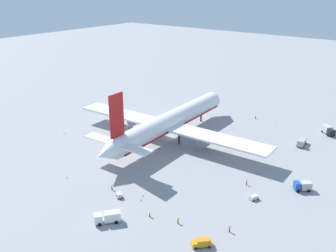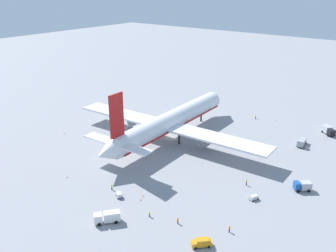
{
  "view_description": "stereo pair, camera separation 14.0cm",
  "coord_description": "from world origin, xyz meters",
  "px_view_note": "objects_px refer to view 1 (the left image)",
  "views": [
    {
      "loc": [
        -105.9,
        -79.98,
        56.92
      ],
      "look_at": [
        -5.49,
        -2.52,
        7.19
      ],
      "focal_mm": 39.91,
      "sensor_mm": 36.0,
      "label": 1
    },
    {
      "loc": [
        -105.82,
        -80.09,
        56.92
      ],
      "look_at": [
        -5.49,
        -2.52,
        7.19
      ],
      "focal_mm": 39.91,
      "sensor_mm": 36.0,
      "label": 2
    }
  ],
  "objects_px": {
    "service_truck_1": "(328,130)",
    "baggage_cart_1": "(254,197)",
    "airliner": "(170,122)",
    "traffic_cone_0": "(67,177)",
    "ground_worker_0": "(150,214)",
    "ground_worker_2": "(247,183)",
    "service_van": "(202,242)",
    "service_truck_3": "(108,217)",
    "ground_worker_4": "(230,229)",
    "baggage_cart_0": "(119,195)",
    "ground_worker_5": "(255,117)",
    "ground_worker_1": "(178,220)",
    "service_truck_0": "(302,142)",
    "traffic_cone_3": "(143,196)",
    "service_truck_2": "(303,186)",
    "traffic_cone_2": "(276,120)",
    "traffic_cone_1": "(64,133)",
    "traffic_cone_4": "(141,200)"
  },
  "relations": [
    {
      "from": "ground_worker_1",
      "to": "ground_worker_4",
      "type": "xyz_separation_m",
      "value": [
        4.89,
        -11.88,
        0.03
      ]
    },
    {
      "from": "service_truck_3",
      "to": "ground_worker_0",
      "type": "relative_size",
      "value": 3.96
    },
    {
      "from": "airliner",
      "to": "traffic_cone_0",
      "type": "xyz_separation_m",
      "value": [
        -43.51,
        6.61,
        -6.75
      ]
    },
    {
      "from": "baggage_cart_0",
      "to": "ground_worker_5",
      "type": "relative_size",
      "value": 1.69
    },
    {
      "from": "service_truck_2",
      "to": "traffic_cone_2",
      "type": "xyz_separation_m",
      "value": [
        50.56,
        28.99,
        -1.24
      ]
    },
    {
      "from": "service_truck_3",
      "to": "ground_worker_4",
      "type": "relative_size",
      "value": 3.55
    },
    {
      "from": "ground_worker_5",
      "to": "service_truck_1",
      "type": "bearing_deg",
      "value": -87.42
    },
    {
      "from": "ground_worker_4",
      "to": "traffic_cone_1",
      "type": "height_order",
      "value": "ground_worker_4"
    },
    {
      "from": "traffic_cone_0",
      "to": "service_truck_3",
      "type": "bearing_deg",
      "value": -106.95
    },
    {
      "from": "ground_worker_0",
      "to": "ground_worker_1",
      "type": "bearing_deg",
      "value": -73.99
    },
    {
      "from": "ground_worker_1",
      "to": "ground_worker_2",
      "type": "height_order",
      "value": "ground_worker_2"
    },
    {
      "from": "service_truck_0",
      "to": "ground_worker_4",
      "type": "relative_size",
      "value": 3.72
    },
    {
      "from": "ground_worker_2",
      "to": "ground_worker_4",
      "type": "bearing_deg",
      "value": -163.27
    },
    {
      "from": "service_truck_0",
      "to": "ground_worker_0",
      "type": "bearing_deg",
      "value": 167.26
    },
    {
      "from": "ground_worker_5",
      "to": "traffic_cone_4",
      "type": "relative_size",
      "value": 3.14
    },
    {
      "from": "ground_worker_1",
      "to": "ground_worker_4",
      "type": "height_order",
      "value": "ground_worker_4"
    },
    {
      "from": "service_truck_3",
      "to": "ground_worker_4",
      "type": "xyz_separation_m",
      "value": [
        15.26,
        -26.1,
        -0.68
      ]
    },
    {
      "from": "baggage_cart_1",
      "to": "ground_worker_4",
      "type": "relative_size",
      "value": 1.85
    },
    {
      "from": "service_van",
      "to": "service_truck_1",
      "type": "bearing_deg",
      "value": -2.02
    },
    {
      "from": "ground_worker_2",
      "to": "service_truck_0",
      "type": "bearing_deg",
      "value": -4.31
    },
    {
      "from": "airliner",
      "to": "traffic_cone_2",
      "type": "relative_size",
      "value": 149.1
    },
    {
      "from": "traffic_cone_1",
      "to": "service_truck_3",
      "type": "bearing_deg",
      "value": -118.06
    },
    {
      "from": "airliner",
      "to": "ground_worker_4",
      "type": "xyz_separation_m",
      "value": [
        -36.35,
        -46.03,
        -6.12
      ]
    },
    {
      "from": "service_truck_2",
      "to": "traffic_cone_3",
      "type": "bearing_deg",
      "value": 131.85
    },
    {
      "from": "baggage_cart_1",
      "to": "traffic_cone_3",
      "type": "relative_size",
      "value": 6.01
    },
    {
      "from": "baggage_cart_1",
      "to": "ground_worker_0",
      "type": "relative_size",
      "value": 2.06
    },
    {
      "from": "service_truck_2",
      "to": "ground_worker_4",
      "type": "xyz_separation_m",
      "value": [
        -29.99,
        7.28,
        -0.6
      ]
    },
    {
      "from": "airliner",
      "to": "service_truck_2",
      "type": "distance_m",
      "value": 53.97
    },
    {
      "from": "service_truck_1",
      "to": "traffic_cone_0",
      "type": "relative_size",
      "value": 11.55
    },
    {
      "from": "ground_worker_4",
      "to": "ground_worker_5",
      "type": "relative_size",
      "value": 1.04
    },
    {
      "from": "ground_worker_0",
      "to": "ground_worker_2",
      "type": "height_order",
      "value": "ground_worker_2"
    },
    {
      "from": "ground_worker_1",
      "to": "ground_worker_2",
      "type": "distance_m",
      "value": 28.04
    },
    {
      "from": "traffic_cone_0",
      "to": "baggage_cart_0",
      "type": "bearing_deg",
      "value": -84.41
    },
    {
      "from": "traffic_cone_3",
      "to": "ground_worker_4",
      "type": "bearing_deg",
      "value": -88.31
    },
    {
      "from": "service_van",
      "to": "ground_worker_5",
      "type": "distance_m",
      "value": 89.74
    },
    {
      "from": "service_truck_1",
      "to": "baggage_cart_1",
      "type": "height_order",
      "value": "service_truck_1"
    },
    {
      "from": "service_truck_2",
      "to": "baggage_cart_0",
      "type": "height_order",
      "value": "service_truck_2"
    },
    {
      "from": "ground_worker_1",
      "to": "traffic_cone_2",
      "type": "relative_size",
      "value": 3.15
    },
    {
      "from": "baggage_cart_1",
      "to": "service_truck_2",
      "type": "bearing_deg",
      "value": -34.2
    },
    {
      "from": "ground_worker_2",
      "to": "service_truck_2",
      "type": "bearing_deg",
      "value": -62.66
    },
    {
      "from": "service_truck_3",
      "to": "ground_worker_5",
      "type": "height_order",
      "value": "service_truck_3"
    },
    {
      "from": "service_van",
      "to": "traffic_cone_2",
      "type": "distance_m",
      "value": 91.05
    },
    {
      "from": "service_truck_0",
      "to": "ground_worker_1",
      "type": "bearing_deg",
      "value": 173.13
    },
    {
      "from": "service_van",
      "to": "traffic_cone_1",
      "type": "relative_size",
      "value": 8.44
    },
    {
      "from": "traffic_cone_3",
      "to": "service_truck_3",
      "type": "bearing_deg",
      "value": -176.06
    },
    {
      "from": "baggage_cart_0",
      "to": "traffic_cone_0",
      "type": "relative_size",
      "value": 5.31
    },
    {
      "from": "traffic_cone_0",
      "to": "traffic_cone_1",
      "type": "xyz_separation_m",
      "value": [
        21.83,
        29.57,
        0.0
      ]
    },
    {
      "from": "baggage_cart_0",
      "to": "traffic_cone_1",
      "type": "bearing_deg",
      "value": 68.43
    },
    {
      "from": "service_truck_1",
      "to": "ground_worker_1",
      "type": "height_order",
      "value": "service_truck_1"
    },
    {
      "from": "ground_worker_0",
      "to": "traffic_cone_0",
      "type": "xyz_separation_m",
      "value": [
        -0.13,
        33.29,
        -0.54
      ]
    }
  ]
}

